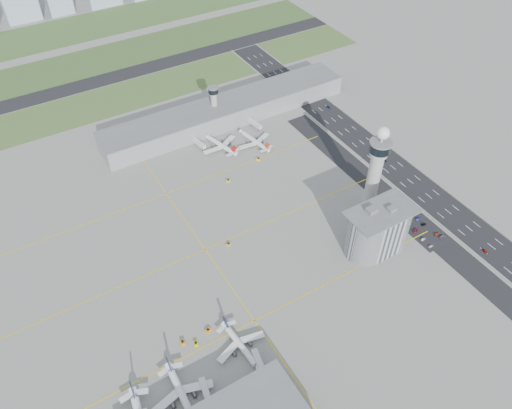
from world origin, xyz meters
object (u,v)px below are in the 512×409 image
jet_bridge_near_1 (210,406)px  jet_bridge_far_0 (194,141)px  car_lot_6 (442,237)px  car_hw_1 (385,160)px  car_lot_0 (431,246)px  tug_4 (228,180)px  secondary_tower (214,102)px  tug_2 (196,343)px  car_hw_0 (485,251)px  tug_0 (183,342)px  tug_1 (208,330)px  admin_building (378,229)px  tug_3 (229,244)px  jet_bridge_near_2 (264,375)px  tug_5 (259,159)px  car_lot_7 (437,234)px  car_lot_2 (416,230)px  control_tower (376,166)px  car_hw_4 (275,80)px  airplane_far_a (219,142)px  car_lot_3 (406,224)px  car_hw_2 (329,107)px  car_lot_10 (410,212)px  airplane_near_b (182,394)px  airplane_far_b (254,138)px  car_lot_8 (424,224)px  car_lot_4 (400,218)px  car_lot_1 (423,239)px  airplane_near_c (241,344)px  car_lot_9 (418,219)px  jet_bridge_far_1 (249,121)px

jet_bridge_near_1 → jet_bridge_far_0: size_ratio=1.00×
car_lot_6 → car_hw_1: 80.36m
car_lot_0 → tug_4: bearing=34.2°
secondary_tower → tug_2: secondary_tower is taller
jet_bridge_far_0 → tug_4: jet_bridge_far_0 is taller
jet_bridge_near_1 → car_hw_0: 190.86m
tug_0 → tug_1: size_ratio=1.06×
admin_building → tug_3: bearing=148.3°
jet_bridge_near_2 → tug_5: 173.30m
jet_bridge_far_0 → car_lot_7: size_ratio=3.29×
jet_bridge_far_0 → car_lot_6: bearing=18.4°
admin_building → car_lot_2: size_ratio=9.34×
car_hw_1 → control_tower: bearing=-138.4°
control_tower → secondary_tower: (-42.00, 142.00, -16.24)m
jet_bridge_near_1 → car_hw_4: 306.76m
airplane_far_a → car_lot_3: airplane_far_a is taller
car_lot_2 → car_hw_2: 149.01m
admin_building → tug_3: (-77.51, 47.80, -14.46)m
airplane_far_a → car_lot_10: size_ratio=7.99×
secondary_tower → jet_bridge_near_2: 227.30m
airplane_near_b → airplane_far_b: (134.19, 158.43, -0.45)m
airplane_far_b → car_lot_8: size_ratio=9.65×
airplane_far_b → airplane_far_a: bearing=59.4°
car_hw_1 → car_lot_4: bearing=-116.2°
car_lot_0 → car_lot_1: size_ratio=0.90×
airplane_near_c → car_lot_4: airplane_near_c is taller
airplane_near_b → car_lot_10: 188.58m
airplane_near_b → tug_5: airplane_near_b is taller
tug_5 → car_lot_1: (47.97, -122.48, -0.32)m
tug_1 → car_lot_9: bearing=-105.1°
airplane_near_c → tug_5: size_ratio=10.66×
jet_bridge_far_1 → tug_0: bearing=-50.5°
car_lot_1 → car_hw_2: bearing=-22.7°
car_lot_6 → jet_bridge_far_0: bearing=21.6°
car_lot_4 → airplane_far_b: bearing=20.5°
control_tower → admin_building: control_tower is taller
airplane_near_b → tug_5: bearing=139.6°
car_lot_6 → car_lot_8: size_ratio=1.27×
tug_0 → tug_1: (14.81, -0.47, -0.05)m
control_tower → airplane_far_b: control_tower is taller
tug_4 → car_lot_10: 126.79m
car_hw_4 → control_tower: bearing=-95.4°
admin_building → airplane_near_c: size_ratio=1.23×
jet_bridge_far_1 → car_hw_0: bearing=6.2°
admin_building → tug_5: 112.91m
jet_bridge_far_0 → car_lot_4: (80.97, -144.21, -2.21)m
car_lot_7 → car_lot_9: 15.99m
admin_building → car_hw_0: 69.49m
airplane_near_c → car_lot_9: 148.58m
tug_5 → car_lot_3: size_ratio=0.73×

